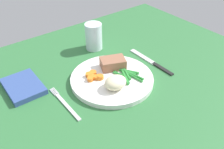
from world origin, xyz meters
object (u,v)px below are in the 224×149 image
(meat_portion, at_px, (113,63))
(dinner_plate, at_px, (112,79))
(napkin, at_px, (23,86))
(fork, at_px, (65,103))
(knife, at_px, (152,62))
(water_glass, at_px, (94,38))

(meat_portion, bearing_deg, dinner_plate, -130.60)
(dinner_plate, xyz_separation_m, napkin, (-0.24, 0.14, 0.00))
(fork, relative_size, napkin, 1.19)
(knife, bearing_deg, napkin, 165.23)
(napkin, bearing_deg, water_glass, 12.85)
(meat_portion, relative_size, napkin, 0.58)
(fork, distance_m, napkin, 0.16)
(meat_portion, relative_size, knife, 0.39)
(fork, height_order, knife, knife)
(fork, height_order, water_glass, water_glass)
(water_glass, bearing_deg, napkin, -167.15)
(napkin, bearing_deg, dinner_plate, -29.83)
(meat_portion, bearing_deg, fork, -168.04)
(knife, bearing_deg, dinner_plate, -177.10)
(knife, relative_size, napkin, 1.47)
(dinner_plate, height_order, napkin, napkin)
(meat_portion, height_order, napkin, meat_portion)
(meat_portion, height_order, water_glass, water_glass)
(dinner_plate, xyz_separation_m, meat_portion, (0.04, 0.04, 0.02))
(dinner_plate, xyz_separation_m, water_glass, (0.07, 0.21, 0.04))
(water_glass, bearing_deg, dinner_plate, -109.30)
(meat_portion, height_order, knife, meat_portion)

